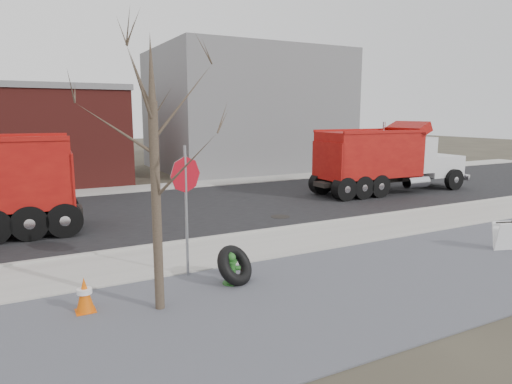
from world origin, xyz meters
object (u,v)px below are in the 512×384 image
stop_sign (186,189)px  dump_truck_red_a (386,157)px  sandwich_board (504,236)px  truck_tire (235,265)px  fire_hydrant (231,270)px

stop_sign → dump_truck_red_a: size_ratio=0.37×
sandwich_board → truck_tire: bearing=-171.5°
stop_sign → dump_truck_red_a: (12.33, 6.55, -0.36)m
fire_hydrant → truck_tire: 0.14m
stop_sign → sandwich_board: size_ratio=3.78×
stop_sign → sandwich_board: 8.87m
truck_tire → sandwich_board: size_ratio=1.47×
truck_tire → dump_truck_red_a: bearing=33.0°
truck_tire → sandwich_board: (7.65, -1.27, 0.01)m
stop_sign → fire_hydrant: bearing=-52.2°
dump_truck_red_a → fire_hydrant: bearing=-145.5°
fire_hydrant → dump_truck_red_a: (11.66, 7.52, 1.37)m
truck_tire → stop_sign: (-0.78, 0.94, 1.65)m
truck_tire → fire_hydrant: bearing=-162.9°
fire_hydrant → sandwich_board: size_ratio=0.92×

